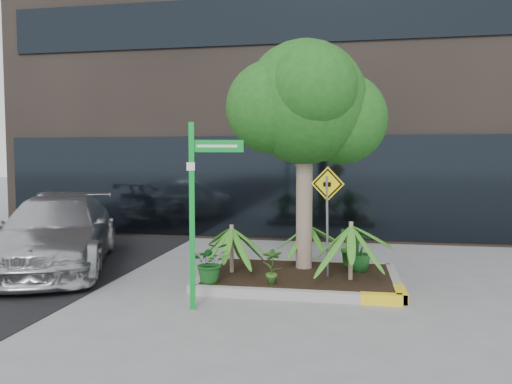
% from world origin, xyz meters
% --- Properties ---
extents(ground, '(80.00, 80.00, 0.00)m').
position_xyz_m(ground, '(0.00, 0.00, 0.00)').
color(ground, gray).
rests_on(ground, ground).
extents(planter, '(3.35, 2.36, 0.15)m').
position_xyz_m(planter, '(0.23, 0.27, 0.10)').
color(planter, '#9E9E99').
rests_on(planter, ground).
extents(tree, '(2.85, 2.53, 4.27)m').
position_xyz_m(tree, '(0.23, 0.80, 3.12)').
color(tree, tan).
rests_on(tree, ground).
extents(palm_front, '(1.07, 1.07, 1.19)m').
position_xyz_m(palm_front, '(1.06, 0.03, 1.04)').
color(palm_front, tan).
rests_on(palm_front, ground).
extents(palm_left, '(0.94, 0.94, 1.04)m').
position_xyz_m(palm_left, '(-0.98, 0.20, 0.93)').
color(palm_left, tan).
rests_on(palm_left, ground).
extents(palm_back, '(0.87, 0.87, 0.96)m').
position_xyz_m(palm_back, '(0.29, 1.20, 0.87)').
color(palm_back, tan).
rests_on(palm_back, ground).
extents(parked_car, '(3.53, 5.14, 1.38)m').
position_xyz_m(parked_car, '(-4.56, 0.63, 0.69)').
color(parked_car, silver).
rests_on(parked_car, ground).
extents(shrub_a, '(0.76, 0.76, 0.66)m').
position_xyz_m(shrub_a, '(-1.15, -0.55, 0.48)').
color(shrub_a, '#18551D').
rests_on(shrub_a, planter).
extents(shrub_b, '(0.60, 0.60, 0.76)m').
position_xyz_m(shrub_b, '(1.21, 0.67, 0.53)').
color(shrub_b, '#1B5A20').
rests_on(shrub_b, planter).
extents(shrub_c, '(0.37, 0.37, 0.59)m').
position_xyz_m(shrub_c, '(-0.16, -0.49, 0.44)').
color(shrub_c, '#33661F').
rests_on(shrub_c, planter).
extents(shrub_d, '(0.43, 0.43, 0.70)m').
position_xyz_m(shrub_d, '(1.05, 1.07, 0.50)').
color(shrub_d, '#246B1F').
rests_on(shrub_d, planter).
extents(street_sign_post, '(0.91, 0.76, 2.64)m').
position_xyz_m(street_sign_post, '(-1.12, -1.44, 1.63)').
color(street_sign_post, '#0E9D2F').
rests_on(street_sign_post, ground).
extents(cattle_sign, '(0.55, 0.18, 1.85)m').
position_xyz_m(cattle_sign, '(0.67, 0.09, 1.40)').
color(cattle_sign, slate).
rests_on(cattle_sign, ground).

